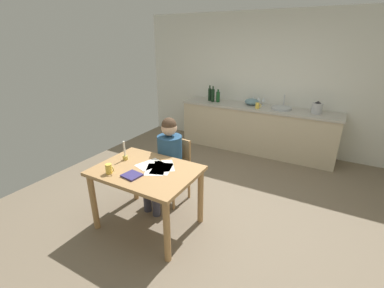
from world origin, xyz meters
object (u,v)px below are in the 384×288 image
Objects in this scene: dining_table at (146,179)px; teacup_on_counter at (258,106)px; candlestick at (125,155)px; mixing_bowl at (252,102)px; coffee_mug at (109,169)px; wine_glass_by_kettle at (259,99)px; book_magazine at (132,175)px; stovetop_kettle at (317,108)px; bottle_oil at (210,94)px; bottle_vinegar at (213,95)px; wine_glass_near_sink at (264,100)px; sink_unit at (282,108)px; person_seated at (167,157)px; chair_at_table at (174,167)px; wine_glass_back_left at (253,99)px; bottle_wine_red at (218,97)px.

dining_table is 10.26× the size of teacup_on_counter.
mixing_bowl is at bearing 77.58° from candlestick.
coffee_mug is 1.00× the size of teacup_on_counter.
wine_glass_by_kettle reaches higher than candlestick.
book_magazine is 0.83× the size of stovetop_kettle.
bottle_oil is at bearing 179.78° from stovetop_kettle.
dining_table is 10.24× the size of coffee_mug.
bottle_vinegar is 2.05× the size of wine_glass_near_sink.
candlestick is at bearing -104.14° from wine_glass_by_kettle.
mixing_bowl is 0.14m from wine_glass_by_kettle.
candlestick reaches higher than coffee_mug.
sink_unit reaches higher than candlestick.
sink_unit reaches higher than stovetop_kettle.
dining_table is at bearing -78.01° from bottle_oil.
person_seated is 10.71× the size of coffee_mug.
stovetop_kettle is (1.51, 2.39, 0.32)m from person_seated.
candlestick is 2.79m from bottle_vinegar.
coffee_mug is 0.27m from book_magazine.
wine_glass_near_sink reaches higher than chair_at_table.
sink_unit is at bearing 81.66° from book_magazine.
bottle_oil is 0.11m from bottle_vinegar.
sink_unit reaches higher than wine_glass_back_left.
chair_at_table is 2.38m from bottle_oil.
dining_table is 0.67m from chair_at_table.
mixing_bowl reaches higher than teacup_on_counter.
coffee_mug is 0.41× the size of mixing_bowl.
bottle_oil reaches higher than stovetop_kettle.
bottle_wine_red is (-0.41, 2.87, 0.38)m from dining_table.
sink_unit reaches higher than wine_glass_near_sink.
wine_glass_back_left is at bearing 89.66° from mixing_bowl.
stovetop_kettle is at bearing 72.13° from book_magazine.
bottle_wine_red reaches higher than book_magazine.
teacup_on_counter is at bearing 88.39° from book_magazine.
chair_at_table is 3.91× the size of stovetop_kettle.
sink_unit is at bearing 73.58° from dining_table.
wine_glass_by_kettle is at bearing 82.95° from dining_table.
teacup_on_counter is at bearing -94.71° from wine_glass_near_sink.
teacup_on_counter is at bearing 77.00° from person_seated.
chair_at_table is at bearing -100.19° from wine_glass_by_kettle.
wine_glass_back_left is (0.64, 2.97, 0.19)m from candlestick.
bottle_wine_red is at bearing 99.23° from chair_at_table.
person_seated reaches higher than mixing_bowl.
person_seated is at bearing -81.73° from bottle_wine_red.
bottle_vinegar is 1.96m from stovetop_kettle.
bottle_vinegar reaches higher than chair_at_table.
sink_unit is (0.85, 2.90, 0.29)m from dining_table.
wine_glass_near_sink is 1.00× the size of wine_glass_back_left.
wine_glass_near_sink is at bearing 81.19° from dining_table.
sink_unit is 0.59m from stovetop_kettle.
wine_glass_back_left reaches higher than book_magazine.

